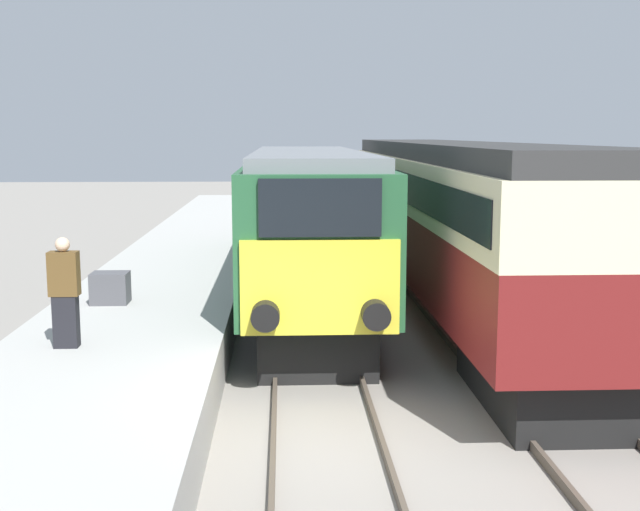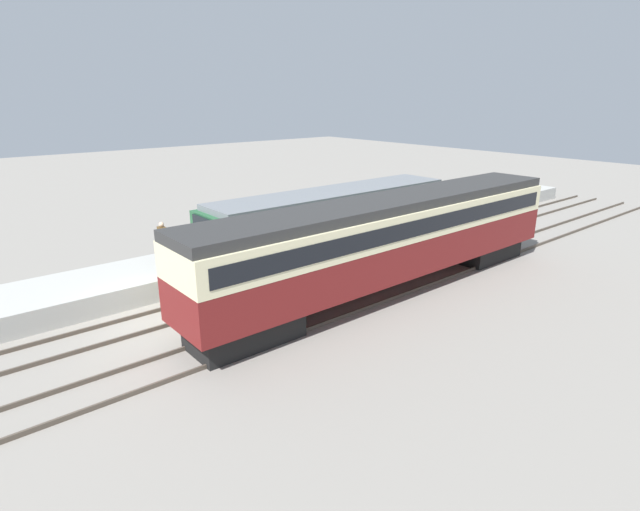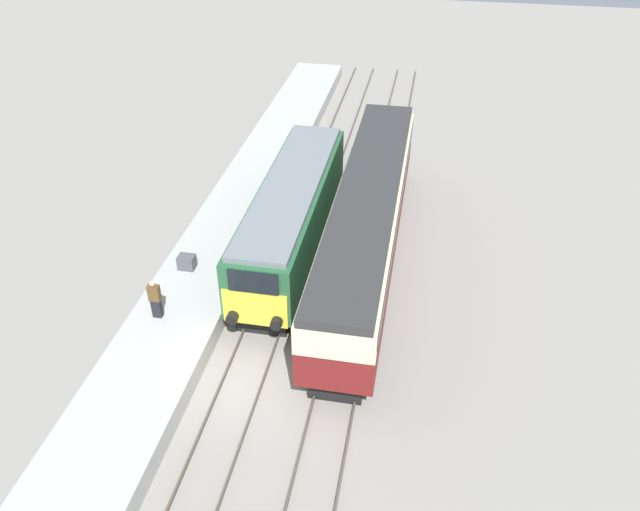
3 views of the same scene
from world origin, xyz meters
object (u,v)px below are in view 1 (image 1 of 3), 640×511
(locomotive, at_px, (308,223))
(person_on_platform, at_px, (65,293))
(passenger_carriage, at_px, (453,209))
(luggage_crate, at_px, (110,288))

(locomotive, relative_size, person_on_platform, 7.63)
(locomotive, relative_size, passenger_carriage, 0.71)
(locomotive, bearing_deg, person_on_platform, -121.43)
(locomotive, bearing_deg, luggage_crate, -141.06)
(locomotive, height_order, passenger_carriage, passenger_carriage)
(passenger_carriage, distance_m, person_on_platform, 9.74)
(luggage_crate, bearing_deg, person_on_platform, -89.75)
(person_on_platform, relative_size, luggage_crate, 2.43)
(passenger_carriage, bearing_deg, locomotive, -179.15)
(passenger_carriage, bearing_deg, person_on_platform, -138.63)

